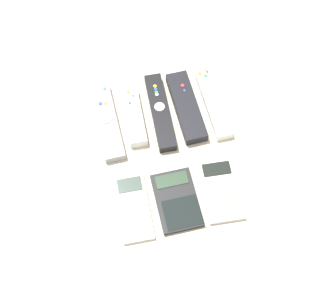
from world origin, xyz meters
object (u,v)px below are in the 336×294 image
remote_4 (213,101)px  calculator_1 (177,200)px  remote_0 (107,122)px  remote_2 (159,112)px  calculator_0 (134,207)px  calculator_2 (221,190)px  remote_3 (186,107)px  remote_1 (134,116)px

remote_4 → calculator_1: (-0.14, -0.24, -0.00)m
remote_0 → remote_2: size_ratio=1.00×
remote_0 → calculator_0: remote_0 is taller
remote_0 → calculator_2: (0.22, -0.22, -0.00)m
remote_4 → calculator_0: bearing=-138.0°
calculator_0 → calculator_1: calculator_1 is taller
remote_3 → calculator_1: size_ratio=1.38×
remote_1 → remote_0: bearing=-178.9°
remote_0 → calculator_2: size_ratio=1.42×
remote_2 → remote_4: size_ratio=1.00×
remote_4 → calculator_2: bearing=-102.0°
remote_2 → calculator_1: bearing=-90.6°
remote_1 → remote_4: size_ratio=0.74×
calculator_0 → calculator_1: size_ratio=1.08×
remote_0 → calculator_0: bearing=-86.3°
remote_1 → remote_2: same height
remote_2 → calculator_2: bearing=-66.2°
calculator_1 → remote_2: bearing=87.1°
remote_1 → remote_4: remote_1 is taller
remote_0 → remote_3: (0.19, 0.00, 0.00)m
calculator_1 → remote_0: bearing=116.3°
remote_4 → remote_3: bearing=-179.1°
remote_2 → remote_3: size_ratio=1.07×
remote_4 → remote_2: bearing=179.4°
remote_0 → remote_3: size_ratio=1.07×
calculator_0 → remote_3: bearing=53.9°
remote_0 → calculator_2: 0.32m
remote_0 → remote_2: (0.13, 0.00, 0.00)m
remote_1 → remote_4: 0.20m
remote_3 → calculator_0: (-0.17, -0.23, -0.01)m
remote_0 → remote_4: (0.26, 0.01, -0.00)m
remote_4 → calculator_2: remote_4 is taller
remote_3 → remote_4: 0.07m
calculator_1 → calculator_2: same height
calculator_1 → calculator_2: size_ratio=0.96×
remote_4 → calculator_0: size_ratio=1.36×
remote_3 → calculator_1: 0.24m
remote_3 → calculator_1: bearing=-110.5°
remote_0 → remote_4: bearing=-1.4°
remote_1 → remote_3: bearing=1.1°
calculator_0 → calculator_2: calculator_2 is taller
remote_1 → calculator_1: remote_1 is taller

